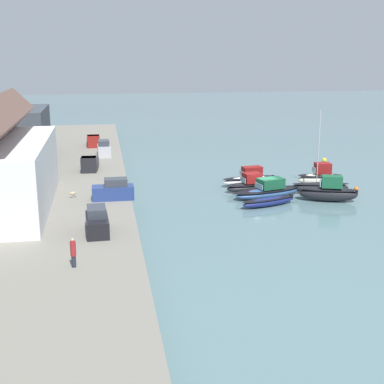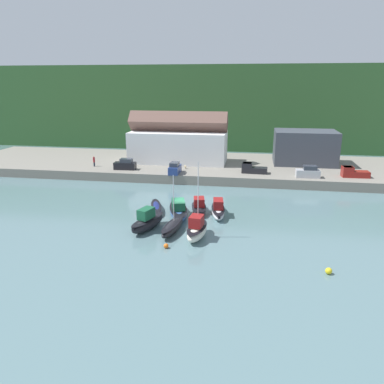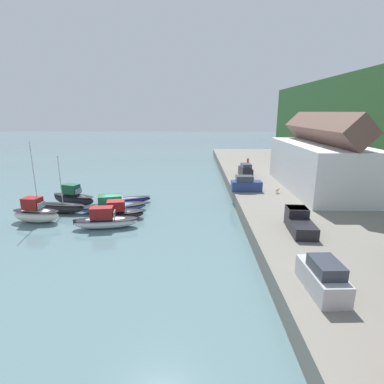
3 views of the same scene
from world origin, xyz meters
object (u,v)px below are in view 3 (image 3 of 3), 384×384
at_px(moored_boat_1, 113,206).
at_px(moored_boat_5, 60,207).
at_px(moored_boat_0, 127,200).
at_px(dog_on_quay, 277,190).
at_px(mooring_buoy_1, 23,211).
at_px(parked_car_1, 246,184).
at_px(moored_boat_2, 118,213).
at_px(moored_boat_3, 105,220).
at_px(moored_boat_6, 36,213).
at_px(parked_car_2, 323,277).
at_px(person_on_quay, 248,163).
at_px(pickup_truck_1, 299,222).
at_px(moored_boat_4, 73,197).
at_px(parked_car_0, 246,171).

relative_size(moored_boat_1, moored_boat_5, 1.19).
bearing_deg(moored_boat_0, moored_boat_5, -80.20).
height_order(dog_on_quay, mooring_buoy_1, dog_on_quay).
relative_size(moored_boat_5, parked_car_1, 1.74).
xyz_separation_m(moored_boat_2, moored_boat_5, (-2.18, -8.03, -0.07)).
xyz_separation_m(moored_boat_2, moored_boat_3, (2.86, -0.76, 0.06)).
bearing_deg(moored_boat_6, mooring_buoy_1, -125.26).
distance_m(moored_boat_6, parked_car_2, 31.09).
height_order(parked_car_1, dog_on_quay, parked_car_1).
bearing_deg(moored_boat_2, moored_boat_1, -164.61).
distance_m(dog_on_quay, mooring_buoy_1, 33.47).
distance_m(moored_boat_1, dog_on_quay, 22.10).
distance_m(parked_car_2, person_on_quay, 41.89).
bearing_deg(moored_boat_2, mooring_buoy_1, -109.78).
height_order(moored_boat_1, moored_boat_5, moored_boat_5).
distance_m(moored_boat_3, parked_car_2, 23.07).
bearing_deg(person_on_quay, pickup_truck_1, -1.02).
relative_size(moored_boat_4, pickup_truck_1, 1.40).
relative_size(moored_boat_2, moored_boat_3, 0.86).
distance_m(moored_boat_6, person_on_quay, 38.64).
bearing_deg(pickup_truck_1, moored_boat_6, 170.97).
distance_m(moored_boat_1, parked_car_2, 27.41).
xyz_separation_m(moored_boat_2, person_on_quay, (-24.45, 19.54, 2.01)).
height_order(moored_boat_4, person_on_quay, person_on_quay).
distance_m(moored_boat_0, parked_car_2, 29.47).
distance_m(moored_boat_1, parked_car_1, 18.31).
bearing_deg(moored_boat_1, moored_boat_0, 147.94).
relative_size(parked_car_2, dog_on_quay, 5.34).
xyz_separation_m(moored_boat_0, moored_boat_4, (0.75, -7.26, 0.57)).
relative_size(moored_boat_6, mooring_buoy_1, 16.58).
relative_size(moored_boat_4, dog_on_quay, 8.50).
relative_size(moored_boat_5, parked_car_0, 1.72).
xyz_separation_m(moored_boat_0, moored_boat_3, (9.16, -0.42, 0.36)).
relative_size(moored_boat_3, pickup_truck_1, 1.50).
height_order(moored_boat_3, parked_car_0, parked_car_0).
xyz_separation_m(moored_boat_2, moored_boat_6, (1.12, -9.37, 0.30)).
xyz_separation_m(moored_boat_6, parked_car_0, (-18.40, 27.32, 1.53)).
relative_size(moored_boat_3, parked_car_1, 1.72).
bearing_deg(moored_boat_5, moored_boat_2, 83.18).
bearing_deg(parked_car_2, moored_boat_1, 130.41).
relative_size(moored_boat_4, moored_boat_6, 0.72).
relative_size(moored_boat_1, mooring_buoy_1, 15.41).
distance_m(moored_boat_0, dog_on_quay, 20.88).
relative_size(parked_car_1, pickup_truck_1, 0.87).
bearing_deg(parked_car_0, parked_car_2, -94.07).
bearing_deg(mooring_buoy_1, parked_car_0, 116.57).
bearing_deg(parked_car_0, mooring_buoy_1, -156.08).
bearing_deg(moored_boat_4, moored_boat_1, 85.28).
relative_size(parked_car_0, parked_car_1, 1.02).
bearing_deg(moored_boat_2, dog_on_quay, 94.58).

